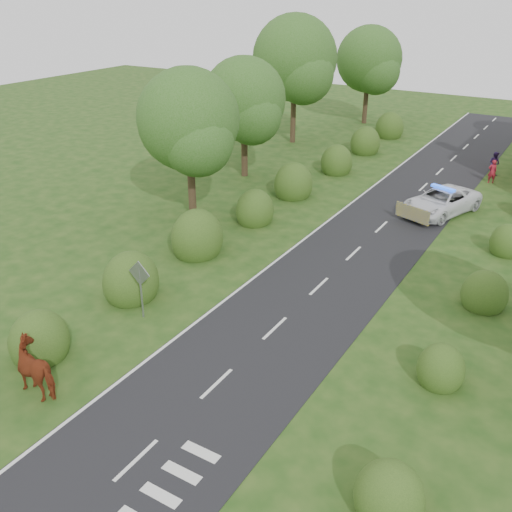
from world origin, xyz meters
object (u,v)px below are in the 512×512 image
Objects in this scene: cow at (40,370)px; road_sign at (140,281)px; police_van at (441,201)px; pedestrian_purple at (494,163)px; pedestrian_red at (492,171)px.

road_sign is at bearing -178.43° from cow.
police_van is 3.56× the size of pedestrian_purple.
police_van is (6.97, 23.02, -0.03)m from cow.
police_van is at bearing 50.28° from pedestrian_red.
road_sign is 1.59× the size of pedestrian_red.
police_van is 9.50m from pedestrian_purple.
pedestrian_red is at bearing 163.84° from cow.
road_sign is 0.43× the size of police_van.
cow is 0.37× the size of police_van.
pedestrian_red is at bearing 71.20° from road_sign.
pedestrian_purple is at bearing -111.91° from pedestrian_red.
pedestrian_red is (8.61, 25.28, -0.86)m from road_sign.
police_van is (7.18, 17.79, -0.91)m from road_sign.
pedestrian_red is 0.96× the size of pedestrian_purple.
pedestrian_purple is at bearing 102.33° from police_van.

